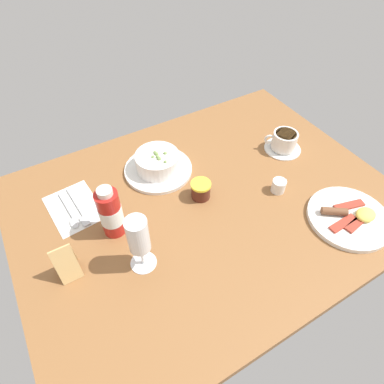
{
  "coord_description": "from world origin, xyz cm",
  "views": [
    {
      "loc": [
        36.07,
        53.12,
        73.72
      ],
      "look_at": [
        4.44,
        -1.17,
        5.29
      ],
      "focal_mm": 30.62,
      "sensor_mm": 36.0,
      "label": 1
    }
  ],
  "objects_px": {
    "cutlery_setting": "(74,208)",
    "creamer_jug": "(279,186)",
    "sauce_bottle_red": "(111,213)",
    "breakfast_plate": "(349,217)",
    "jam_jar": "(201,190)",
    "wine_glass": "(138,238)",
    "coffee_cup": "(284,142)",
    "porridge_bowl": "(158,163)",
    "menu_card": "(65,261)"
  },
  "relations": [
    {
      "from": "jam_jar",
      "to": "sauce_bottle_red",
      "type": "relative_size",
      "value": 0.37
    },
    {
      "from": "coffee_cup",
      "to": "sauce_bottle_red",
      "type": "bearing_deg",
      "value": 3.07
    },
    {
      "from": "jam_jar",
      "to": "coffee_cup",
      "type": "bearing_deg",
      "value": -172.83
    },
    {
      "from": "sauce_bottle_red",
      "to": "jam_jar",
      "type": "bearing_deg",
      "value": 177.54
    },
    {
      "from": "wine_glass",
      "to": "breakfast_plate",
      "type": "bearing_deg",
      "value": 163.66
    },
    {
      "from": "coffee_cup",
      "to": "sauce_bottle_red",
      "type": "height_order",
      "value": "sauce_bottle_red"
    },
    {
      "from": "jam_jar",
      "to": "breakfast_plate",
      "type": "xyz_separation_m",
      "value": [
        -0.32,
        0.29,
        -0.02
      ]
    },
    {
      "from": "coffee_cup",
      "to": "sauce_bottle_red",
      "type": "relative_size",
      "value": 0.77
    },
    {
      "from": "wine_glass",
      "to": "menu_card",
      "type": "bearing_deg",
      "value": -22.4
    },
    {
      "from": "creamer_jug",
      "to": "menu_card",
      "type": "xyz_separation_m",
      "value": [
        0.63,
        -0.05,
        0.03
      ]
    },
    {
      "from": "wine_glass",
      "to": "sauce_bottle_red",
      "type": "height_order",
      "value": "wine_glass"
    },
    {
      "from": "jam_jar",
      "to": "wine_glass",
      "type": "bearing_deg",
      "value": 26.62
    },
    {
      "from": "breakfast_plate",
      "to": "menu_card",
      "type": "xyz_separation_m",
      "value": [
        0.73,
        -0.23,
        0.04
      ]
    },
    {
      "from": "jam_jar",
      "to": "menu_card",
      "type": "bearing_deg",
      "value": 7.37
    },
    {
      "from": "porridge_bowl",
      "to": "wine_glass",
      "type": "relative_size",
      "value": 1.27
    },
    {
      "from": "cutlery_setting",
      "to": "jam_jar",
      "type": "distance_m",
      "value": 0.37
    },
    {
      "from": "wine_glass",
      "to": "jam_jar",
      "type": "xyz_separation_m",
      "value": [
        -0.24,
        -0.12,
        -0.08
      ]
    },
    {
      "from": "jam_jar",
      "to": "menu_card",
      "type": "xyz_separation_m",
      "value": [
        0.41,
        0.05,
        0.02
      ]
    },
    {
      "from": "porridge_bowl",
      "to": "jam_jar",
      "type": "relative_size",
      "value": 3.6
    },
    {
      "from": "creamer_jug",
      "to": "jam_jar",
      "type": "relative_size",
      "value": 0.84
    },
    {
      "from": "cutlery_setting",
      "to": "jam_jar",
      "type": "xyz_separation_m",
      "value": [
        -0.34,
        0.14,
        0.03
      ]
    },
    {
      "from": "creamer_jug",
      "to": "sauce_bottle_red",
      "type": "relative_size",
      "value": 0.31
    },
    {
      "from": "breakfast_plate",
      "to": "menu_card",
      "type": "distance_m",
      "value": 0.77
    },
    {
      "from": "cutlery_setting",
      "to": "coffee_cup",
      "type": "distance_m",
      "value": 0.71
    },
    {
      "from": "cutlery_setting",
      "to": "wine_glass",
      "type": "height_order",
      "value": "wine_glass"
    },
    {
      "from": "coffee_cup",
      "to": "jam_jar",
      "type": "height_order",
      "value": "coffee_cup"
    },
    {
      "from": "cutlery_setting",
      "to": "creamer_jug",
      "type": "relative_size",
      "value": 3.74
    },
    {
      "from": "porridge_bowl",
      "to": "coffee_cup",
      "type": "xyz_separation_m",
      "value": [
        -0.42,
        0.12,
        0.0
      ]
    },
    {
      "from": "menu_card",
      "to": "porridge_bowl",
      "type": "bearing_deg",
      "value": -148.21
    },
    {
      "from": "creamer_jug",
      "to": "sauce_bottle_red",
      "type": "height_order",
      "value": "sauce_bottle_red"
    },
    {
      "from": "breakfast_plate",
      "to": "cutlery_setting",
      "type": "bearing_deg",
      "value": -33.03
    },
    {
      "from": "breakfast_plate",
      "to": "porridge_bowl",
      "type": "bearing_deg",
      "value": -50.05
    },
    {
      "from": "cutlery_setting",
      "to": "breakfast_plate",
      "type": "bearing_deg",
      "value": 146.97
    },
    {
      "from": "wine_glass",
      "to": "sauce_bottle_red",
      "type": "xyz_separation_m",
      "value": [
        0.02,
        -0.13,
        -0.04
      ]
    },
    {
      "from": "cutlery_setting",
      "to": "breakfast_plate",
      "type": "height_order",
      "value": "breakfast_plate"
    },
    {
      "from": "jam_jar",
      "to": "sauce_bottle_red",
      "type": "height_order",
      "value": "sauce_bottle_red"
    },
    {
      "from": "jam_jar",
      "to": "menu_card",
      "type": "distance_m",
      "value": 0.42
    },
    {
      "from": "sauce_bottle_red",
      "to": "breakfast_plate",
      "type": "distance_m",
      "value": 0.66
    },
    {
      "from": "porridge_bowl",
      "to": "creamer_jug",
      "type": "distance_m",
      "value": 0.38
    },
    {
      "from": "porridge_bowl",
      "to": "cutlery_setting",
      "type": "relative_size",
      "value": 1.14
    },
    {
      "from": "porridge_bowl",
      "to": "menu_card",
      "type": "bearing_deg",
      "value": 31.79
    },
    {
      "from": "breakfast_plate",
      "to": "menu_card",
      "type": "relative_size",
      "value": 2.18
    },
    {
      "from": "sauce_bottle_red",
      "to": "breakfast_plate",
      "type": "bearing_deg",
      "value": 152.99
    },
    {
      "from": "cutlery_setting",
      "to": "sauce_bottle_red",
      "type": "relative_size",
      "value": 1.17
    },
    {
      "from": "sauce_bottle_red",
      "to": "porridge_bowl",
      "type": "bearing_deg",
      "value": -143.64
    },
    {
      "from": "jam_jar",
      "to": "sauce_bottle_red",
      "type": "bearing_deg",
      "value": -2.46
    },
    {
      "from": "breakfast_plate",
      "to": "jam_jar",
      "type": "bearing_deg",
      "value": -42.12
    },
    {
      "from": "creamer_jug",
      "to": "jam_jar",
      "type": "height_order",
      "value": "jam_jar"
    },
    {
      "from": "creamer_jug",
      "to": "menu_card",
      "type": "height_order",
      "value": "menu_card"
    },
    {
      "from": "cutlery_setting",
      "to": "coffee_cup",
      "type": "height_order",
      "value": "coffee_cup"
    }
  ]
}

